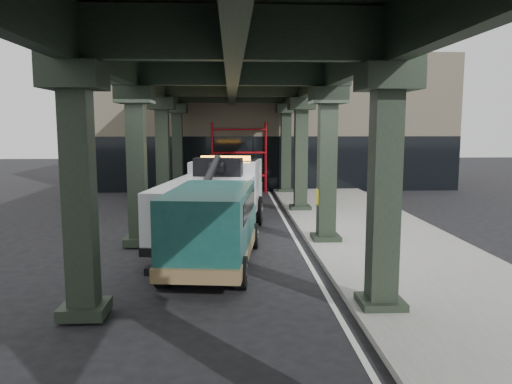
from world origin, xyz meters
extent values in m
plane|color=black|center=(0.00, 0.00, 0.00)|extent=(90.00, 90.00, 0.00)
cube|color=gray|center=(4.50, 2.00, 0.07)|extent=(5.00, 40.00, 0.15)
cube|color=silver|center=(1.70, 2.00, 0.01)|extent=(0.12, 38.00, 0.01)
cube|color=black|center=(2.60, -4.00, 2.50)|extent=(0.55, 0.55, 5.00)
cube|color=black|center=(2.60, -4.00, 4.75)|extent=(1.10, 1.10, 0.50)
cube|color=black|center=(2.60, -4.00, 0.18)|extent=(0.90, 0.90, 0.24)
cube|color=black|center=(2.60, 2.00, 2.50)|extent=(0.55, 0.55, 5.00)
cube|color=black|center=(2.60, 2.00, 4.75)|extent=(1.10, 1.10, 0.50)
cube|color=black|center=(2.60, 2.00, 0.18)|extent=(0.90, 0.90, 0.24)
cube|color=black|center=(2.60, 8.00, 2.50)|extent=(0.55, 0.55, 5.00)
cube|color=black|center=(2.60, 8.00, 4.75)|extent=(1.10, 1.10, 0.50)
cube|color=black|center=(2.60, 8.00, 0.18)|extent=(0.90, 0.90, 0.24)
cube|color=black|center=(2.60, 14.00, 2.50)|extent=(0.55, 0.55, 5.00)
cube|color=black|center=(2.60, 14.00, 4.75)|extent=(1.10, 1.10, 0.50)
cube|color=black|center=(2.60, 14.00, 0.18)|extent=(0.90, 0.90, 0.24)
cube|color=black|center=(-3.40, -4.00, 2.50)|extent=(0.55, 0.55, 5.00)
cube|color=black|center=(-3.40, -4.00, 4.75)|extent=(1.10, 1.10, 0.50)
cube|color=black|center=(-3.40, -4.00, 0.18)|extent=(0.90, 0.90, 0.24)
cube|color=black|center=(-3.40, 2.00, 2.50)|extent=(0.55, 0.55, 5.00)
cube|color=black|center=(-3.40, 2.00, 4.75)|extent=(1.10, 1.10, 0.50)
cube|color=black|center=(-3.40, 2.00, 0.18)|extent=(0.90, 0.90, 0.24)
cube|color=black|center=(-3.40, 8.00, 2.50)|extent=(0.55, 0.55, 5.00)
cube|color=black|center=(-3.40, 8.00, 4.75)|extent=(1.10, 1.10, 0.50)
cube|color=black|center=(-3.40, 8.00, 0.18)|extent=(0.90, 0.90, 0.24)
cube|color=black|center=(-3.40, 14.00, 2.50)|extent=(0.55, 0.55, 5.00)
cube|color=black|center=(-3.40, 14.00, 4.75)|extent=(1.10, 1.10, 0.50)
cube|color=black|center=(-3.40, 14.00, 0.18)|extent=(0.90, 0.90, 0.24)
cube|color=black|center=(2.60, 2.00, 5.55)|extent=(0.35, 32.00, 1.10)
cube|color=black|center=(-3.40, 2.00, 5.55)|extent=(0.35, 32.00, 1.10)
cube|color=black|center=(-0.40, 2.00, 5.55)|extent=(0.35, 32.00, 1.10)
cube|color=black|center=(-0.40, 2.00, 6.25)|extent=(7.40, 32.00, 0.30)
cube|color=#C6B793|center=(2.00, 20.00, 4.00)|extent=(22.00, 10.00, 8.00)
cylinder|color=#AB0D15|center=(-1.50, 14.90, 2.00)|extent=(0.08, 0.08, 4.00)
cylinder|color=#AB0D15|center=(-1.50, 14.10, 2.00)|extent=(0.08, 0.08, 4.00)
cylinder|color=#AB0D15|center=(1.50, 14.90, 2.00)|extent=(0.08, 0.08, 4.00)
cylinder|color=#AB0D15|center=(1.50, 14.10, 2.00)|extent=(0.08, 0.08, 4.00)
cylinder|color=#AB0D15|center=(0.00, 14.90, 1.00)|extent=(3.00, 0.08, 0.08)
cylinder|color=#AB0D15|center=(0.00, 14.90, 2.30)|extent=(3.00, 0.08, 0.08)
cylinder|color=#AB0D15|center=(0.00, 14.90, 3.60)|extent=(3.00, 0.08, 0.08)
cube|color=black|center=(-1.04, 2.50, 0.72)|extent=(2.22, 7.76, 0.26)
cube|color=silver|center=(-0.63, 5.08, 1.59)|extent=(2.77, 2.81, 1.85)
cube|color=silver|center=(-0.46, 6.15, 1.08)|extent=(2.49, 1.09, 0.92)
cube|color=black|center=(-0.59, 5.34, 2.10)|extent=(2.44, 1.67, 0.87)
cube|color=silver|center=(-1.22, 1.34, 1.38)|extent=(3.24, 5.45, 1.44)
cube|color=orange|center=(-0.66, 4.88, 2.62)|extent=(1.87, 0.57, 0.16)
cube|color=black|center=(-0.90, 3.36, 2.41)|extent=(1.72, 0.87, 0.62)
cylinder|color=black|center=(-1.19, 1.54, 2.15)|extent=(0.81, 3.58, 1.38)
cube|color=black|center=(-1.63, -1.25, 0.36)|extent=(0.53, 1.47, 0.18)
cube|color=black|center=(-1.75, -1.96, 0.31)|extent=(1.66, 0.51, 0.18)
cylinder|color=black|center=(-1.69, 5.56, 0.56)|extent=(0.53, 1.17, 1.13)
cylinder|color=silver|center=(-1.69, 5.56, 0.56)|extent=(0.49, 0.68, 0.62)
cylinder|color=black|center=(0.54, 5.21, 0.56)|extent=(0.53, 1.17, 1.13)
cylinder|color=silver|center=(0.54, 5.21, 0.56)|extent=(0.49, 0.68, 0.62)
cylinder|color=black|center=(-2.22, 2.22, 0.56)|extent=(0.53, 1.17, 1.13)
cylinder|color=silver|center=(-2.22, 2.22, 0.56)|extent=(0.49, 0.68, 0.62)
cylinder|color=black|center=(0.00, 1.87, 0.56)|extent=(0.53, 1.17, 1.13)
cylinder|color=silver|center=(0.00, 1.87, 0.56)|extent=(0.49, 0.68, 0.62)
cylinder|color=black|center=(-2.43, 0.90, 0.56)|extent=(0.53, 1.17, 1.13)
cylinder|color=silver|center=(-2.43, 0.90, 0.56)|extent=(0.49, 0.68, 0.62)
cylinder|color=black|center=(-0.21, 0.55, 0.56)|extent=(0.53, 1.17, 1.13)
cylinder|color=silver|center=(-0.21, 0.55, 0.56)|extent=(0.49, 0.68, 0.62)
cube|color=#134742|center=(-0.69, 1.70, 0.89)|extent=(2.04, 1.26, 0.85)
cube|color=#134742|center=(-1.00, -0.87, 1.27)|extent=(2.47, 4.44, 1.84)
cube|color=olive|center=(-0.95, -0.50, 0.52)|extent=(2.63, 5.48, 0.33)
cube|color=black|center=(-0.74, 1.32, 1.65)|extent=(1.87, 0.62, 0.78)
cube|color=black|center=(-0.97, -0.59, 1.74)|extent=(2.40, 3.61, 0.52)
cube|color=silver|center=(-0.63, 2.19, 0.52)|extent=(1.88, 0.34, 0.28)
cylinder|color=black|center=(-1.63, 1.76, 0.40)|extent=(0.36, 0.82, 0.79)
cylinder|color=silver|center=(-1.63, 1.76, 0.40)|extent=(0.35, 0.47, 0.44)
cylinder|color=black|center=(0.24, 1.54, 0.40)|extent=(0.36, 0.82, 0.79)
cylinder|color=silver|center=(0.24, 1.54, 0.40)|extent=(0.35, 0.47, 0.44)
cylinder|color=black|center=(-2.10, -2.16, 0.40)|extent=(0.36, 0.82, 0.79)
cylinder|color=silver|center=(-2.10, -2.16, 0.40)|extent=(0.35, 0.47, 0.44)
cylinder|color=black|center=(-0.23, -2.39, 0.40)|extent=(0.36, 0.82, 0.79)
cylinder|color=silver|center=(-0.23, -2.39, 0.40)|extent=(0.35, 0.47, 0.44)
camera|label=1|loc=(-0.46, -13.73, 3.83)|focal=35.00mm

